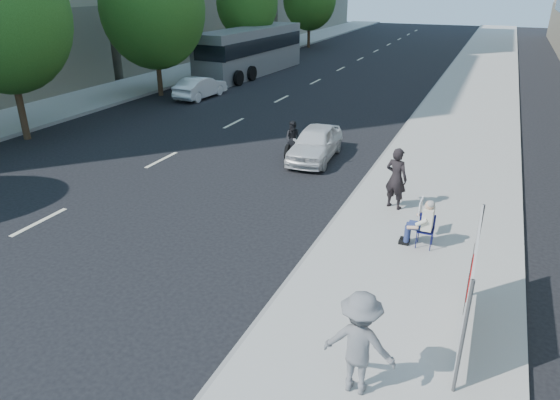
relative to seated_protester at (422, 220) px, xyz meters
The scene contains 14 objects.
ground 6.24m from the seated_protester, 130.07° to the right, with size 160.00×160.00×0.00m, color black.
near_sidewalk 15.29m from the seated_protester, 89.91° to the left, with size 5.00×120.00×0.15m, color #A4A19A.
far_sidewalk 25.76m from the seated_protester, 143.62° to the left, with size 4.50×120.00×0.15m, color #A4A19A.
tree_far_b 18.47m from the seated_protester, 169.51° to the left, with size 5.40×5.40×8.24m.
tree_far_c 22.49m from the seated_protester, 143.10° to the left, with size 6.00×6.00×8.47m.
tree_far_d 31.10m from the seated_protester, 124.97° to the left, with size 4.80×4.80×7.65m.
seated_protester is the anchor object (origin of this frame).
jogger 5.51m from the seated_protester, 91.92° to the right, with size 1.21×0.70×1.87m, color slate.
pedestrian_woman 2.39m from the seated_protester, 117.83° to the left, with size 0.69×0.45×1.89m, color black.
protest_banner 3.72m from the seated_protester, 68.94° to the right, with size 0.08×3.06×2.20m.
white_sedan_near 7.65m from the seated_protester, 130.59° to the left, with size 1.54×3.83×1.30m, color silver.
white_sedan_mid 20.33m from the seated_protester, 137.78° to the left, with size 1.34×3.85×1.27m, color white.
motorcycle 8.32m from the seated_protester, 135.25° to the left, with size 0.76×2.05×1.42m.
bus 27.58m from the seated_protester, 125.46° to the left, with size 3.18×12.17×3.30m.
Camera 1 is at (5.17, -7.22, 6.49)m, focal length 32.00 mm.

